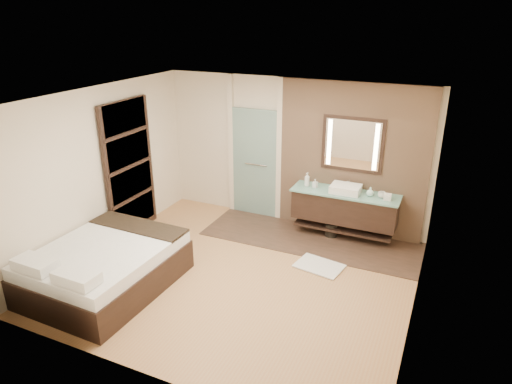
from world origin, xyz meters
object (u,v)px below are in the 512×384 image
at_px(mirror_unit, 352,145).
at_px(waste_bin, 331,230).
at_px(vanity, 344,207).
at_px(bed, 105,267).

xyz_separation_m(mirror_unit, waste_bin, (-0.19, -0.31, -1.52)).
bearing_deg(vanity, bed, -132.74).
bearing_deg(bed, waste_bin, 50.01).
bearing_deg(mirror_unit, vanity, -90.00).
distance_m(vanity, waste_bin, 0.49).
relative_size(mirror_unit, bed, 0.50).
height_order(vanity, mirror_unit, mirror_unit).
height_order(mirror_unit, waste_bin, mirror_unit).
relative_size(vanity, mirror_unit, 1.75).
relative_size(vanity, bed, 0.88).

